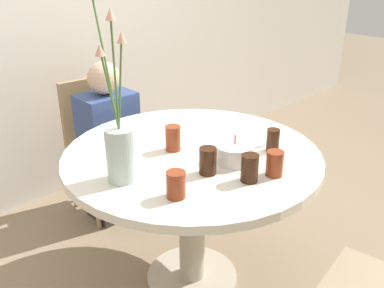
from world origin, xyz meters
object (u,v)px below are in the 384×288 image
object	(u,v)px
birthday_cake	(235,153)
flower_vase	(120,144)
drink_glass_2	(273,140)
person_woman	(110,148)
drink_glass_0	(250,168)
drink_glass_4	(208,161)
chair_far_back	(98,139)
drink_glass_1	(176,185)
drink_glass_5	(173,138)
side_plate	(248,140)
drink_glass_3	(275,164)

from	to	relation	value
birthday_cake	flower_vase	bearing A→B (deg)	156.12
flower_vase	drink_glass_2	xyz separation A→B (m)	(0.69, -0.26, -0.11)
birthday_cake	person_woman	world-z (taller)	person_woman
drink_glass_0	birthday_cake	bearing A→B (deg)	60.45
drink_glass_4	drink_glass_2	bearing A→B (deg)	-7.59
chair_far_back	drink_glass_1	bearing A→B (deg)	-103.55
chair_far_back	person_woman	size ratio (longest dim) A/B	0.85
birthday_cake	flower_vase	xyz separation A→B (m)	(-0.47, 0.21, 0.12)
drink_glass_1	drink_glass_4	world-z (taller)	drink_glass_4
drink_glass_2	drink_glass_5	xyz separation A→B (m)	(-0.34, 0.34, 0.01)
chair_far_back	side_plate	distance (m)	1.16
birthday_cake	drink_glass_0	distance (m)	0.19
drink_glass_3	drink_glass_4	world-z (taller)	drink_glass_4
side_plate	drink_glass_4	size ratio (longest dim) A/B	1.61
chair_far_back	drink_glass_1	world-z (taller)	chair_far_back
chair_far_back	drink_glass_3	size ratio (longest dim) A/B	8.14
side_plate	person_woman	world-z (taller)	person_woman
person_woman	birthday_cake	bearing A→B (deg)	-89.65
chair_far_back	drink_glass_2	bearing A→B (deg)	-76.19
drink_glass_3	drink_glass_4	size ratio (longest dim) A/B	0.93
chair_far_back	drink_glass_5	size ratio (longest dim) A/B	7.33
side_plate	drink_glass_3	bearing A→B (deg)	-123.23
birthday_cake	drink_glass_1	size ratio (longest dim) A/B	1.69
drink_glass_2	drink_glass_3	bearing A→B (deg)	-141.46
flower_vase	drink_glass_5	distance (m)	0.37
drink_glass_4	drink_glass_1	bearing A→B (deg)	-166.91
drink_glass_2	drink_glass_4	xyz separation A→B (m)	(-0.39, 0.05, 0.00)
drink_glass_3	person_woman	world-z (taller)	person_woman
birthday_cake	drink_glass_0	bearing A→B (deg)	-119.55
side_plate	drink_glass_3	xyz separation A→B (m)	(-0.20, -0.31, 0.05)
drink_glass_0	drink_glass_2	xyz separation A→B (m)	(0.31, 0.11, -0.00)
drink_glass_2	drink_glass_3	distance (m)	0.25
chair_far_back	drink_glass_4	distance (m)	1.26
flower_vase	side_plate	xyz separation A→B (m)	(0.70, -0.11, -0.16)
birthday_cake	chair_far_back	bearing A→B (deg)	89.74
drink_glass_3	drink_glass_5	xyz separation A→B (m)	(-0.14, 0.49, 0.01)
drink_glass_4	drink_glass_3	bearing A→B (deg)	-46.67
drink_glass_4	drink_glass_5	distance (m)	0.29
drink_glass_0	drink_glass_1	bearing A→B (deg)	159.89
chair_far_back	drink_glass_2	distance (m)	1.32
drink_glass_1	drink_glass_5	bearing A→B (deg)	50.50
drink_glass_1	person_woman	world-z (taller)	person_woman
drink_glass_1	flower_vase	bearing A→B (deg)	105.54
drink_glass_0	drink_glass_5	world-z (taller)	drink_glass_5
flower_vase	drink_glass_0	world-z (taller)	flower_vase
drink_glass_3	flower_vase	bearing A→B (deg)	140.13
drink_glass_1	drink_glass_3	size ratio (longest dim) A/B	0.98
drink_glass_5	drink_glass_3	bearing A→B (deg)	-73.51
side_plate	chair_far_back	bearing A→B (deg)	101.23
drink_glass_0	drink_glass_4	distance (m)	0.18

